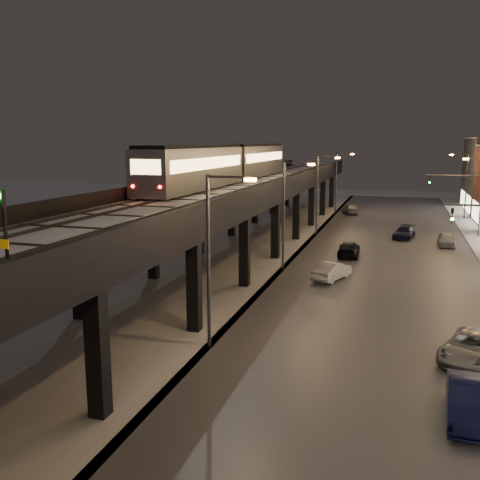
# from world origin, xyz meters

# --- Properties ---
(road_surface) EXTENTS (17.00, 120.00, 0.06)m
(road_surface) POSITION_xyz_m (7.50, 35.00, 0.03)
(road_surface) COLOR #46474D
(road_surface) RESTS_ON ground
(under_viaduct_pavement) EXTENTS (11.00, 120.00, 0.06)m
(under_viaduct_pavement) POSITION_xyz_m (-6.00, 35.00, 0.03)
(under_viaduct_pavement) COLOR #9FA1A8
(under_viaduct_pavement) RESTS_ON ground
(elevated_viaduct) EXTENTS (9.00, 100.00, 6.30)m
(elevated_viaduct) POSITION_xyz_m (-6.00, 31.84, 5.62)
(elevated_viaduct) COLOR black
(elevated_viaduct) RESTS_ON ground
(viaduct_trackbed) EXTENTS (8.40, 100.00, 0.32)m
(viaduct_trackbed) POSITION_xyz_m (-6.01, 31.97, 6.39)
(viaduct_trackbed) COLOR #B2B7C1
(viaduct_trackbed) RESTS_ON elevated_viaduct
(viaduct_parapet_streetside) EXTENTS (0.30, 100.00, 1.10)m
(viaduct_parapet_streetside) POSITION_xyz_m (-1.65, 32.00, 6.85)
(viaduct_parapet_streetside) COLOR black
(viaduct_parapet_streetside) RESTS_ON elevated_viaduct
(viaduct_parapet_far) EXTENTS (0.30, 100.00, 1.10)m
(viaduct_parapet_far) POSITION_xyz_m (-10.35, 32.00, 6.85)
(viaduct_parapet_far) COLOR black
(viaduct_parapet_far) RESTS_ON elevated_viaduct
(streetlight_left_1) EXTENTS (2.57, 0.28, 9.00)m
(streetlight_left_1) POSITION_xyz_m (-0.43, 13.00, 5.24)
(streetlight_left_1) COLOR #38383A
(streetlight_left_1) RESTS_ON ground
(streetlight_left_2) EXTENTS (2.57, 0.28, 9.00)m
(streetlight_left_2) POSITION_xyz_m (-0.43, 31.00, 5.24)
(streetlight_left_2) COLOR #38383A
(streetlight_left_2) RESTS_ON ground
(streetlight_left_3) EXTENTS (2.57, 0.28, 9.00)m
(streetlight_left_3) POSITION_xyz_m (-0.43, 49.00, 5.24)
(streetlight_left_3) COLOR #38383A
(streetlight_left_3) RESTS_ON ground
(streetlight_left_4) EXTENTS (2.57, 0.28, 9.00)m
(streetlight_left_4) POSITION_xyz_m (-0.43, 67.00, 5.24)
(streetlight_left_4) COLOR #38383A
(streetlight_left_4) RESTS_ON ground
(streetlight_right_4) EXTENTS (2.56, 0.28, 9.00)m
(streetlight_right_4) POSITION_xyz_m (16.73, 67.00, 5.24)
(streetlight_right_4) COLOR #38383A
(streetlight_right_4) RESTS_ON ground
(traffic_light_rig_b) EXTENTS (6.10, 0.34, 7.00)m
(traffic_light_rig_b) POSITION_xyz_m (15.84, 52.00, 4.50)
(traffic_light_rig_b) COLOR #38383A
(traffic_light_rig_b) RESTS_ON ground
(subway_train) EXTENTS (3.09, 37.47, 3.70)m
(subway_train) POSITION_xyz_m (-8.50, 40.44, 8.46)
(subway_train) COLOR gray
(subway_train) RESTS_ON viaduct_trackbed
(rail_signal) EXTENTS (0.31, 0.41, 2.68)m
(rail_signal) POSITION_xyz_m (-2.10, 0.27, 8.52)
(rail_signal) COLOR black
(rail_signal) RESTS_ON viaduct_trackbed
(car_near_white) EXTENTS (2.79, 4.52, 1.41)m
(car_near_white) POSITION_xyz_m (3.67, 28.57, 0.70)
(car_near_white) COLOR silver
(car_near_white) RESTS_ON ground
(car_mid_dark) EXTENTS (2.03, 4.70, 1.35)m
(car_mid_dark) POSITION_xyz_m (4.11, 37.64, 0.67)
(car_mid_dark) COLOR black
(car_mid_dark) RESTS_ON ground
(car_far_white) EXTENTS (3.13, 4.77, 1.51)m
(car_far_white) POSITION_xyz_m (1.41, 67.52, 0.76)
(car_far_white) COLOR gray
(car_far_white) RESTS_ON ground
(car_onc_silver) EXTENTS (1.83, 4.56, 1.48)m
(car_onc_silver) POSITION_xyz_m (11.42, 8.84, 0.74)
(car_onc_silver) COLOR #0A0F35
(car_onc_silver) RESTS_ON ground
(car_onc_dark) EXTENTS (3.78, 5.35, 1.36)m
(car_onc_dark) POSITION_xyz_m (12.16, 14.94, 0.68)
(car_onc_dark) COLOR slate
(car_onc_dark) RESTS_ON ground
(car_onc_white) EXTENTS (2.68, 4.75, 1.30)m
(car_onc_white) POSITION_xyz_m (9.05, 48.87, 0.65)
(car_onc_white) COLOR black
(car_onc_white) RESTS_ON ground
(car_onc_red) EXTENTS (1.60, 3.97, 1.35)m
(car_onc_red) POSITION_xyz_m (13.19, 45.55, 0.68)
(car_onc_red) COLOR #8D959F
(car_onc_red) RESTS_ON ground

